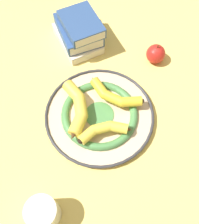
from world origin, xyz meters
name	(u,v)px	position (x,y,z in m)	size (l,w,h in m)	color
ground_plane	(94,108)	(0.00, 0.00, 0.00)	(2.80, 2.80, 0.00)	#E5CC6B
decorative_bowl	(100,115)	(-0.04, 0.01, 0.01)	(0.35, 0.35, 0.03)	beige
banana_a	(104,130)	(-0.10, 0.03, 0.05)	(0.09, 0.16, 0.03)	yellow
banana_b	(77,108)	(0.01, 0.06, 0.05)	(0.19, 0.12, 0.04)	yellow
banana_c	(113,95)	(-0.02, -0.06, 0.05)	(0.18, 0.11, 0.03)	yellow
book_stack	(79,31)	(0.27, -0.12, 0.05)	(0.21, 0.17, 0.11)	silver
coffee_mug	(42,214)	(-0.20, 0.30, 0.05)	(0.09, 0.13, 0.10)	white
apple	(156,54)	(0.04, -0.29, 0.03)	(0.07, 0.07, 0.08)	red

